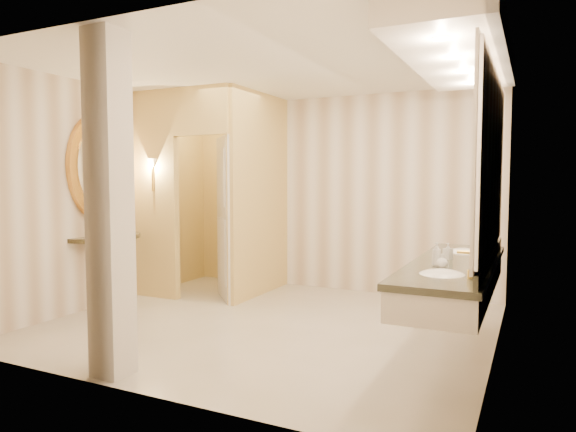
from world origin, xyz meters
The scene contains 16 objects.
floor centered at (0.00, 0.00, 0.00)m, with size 4.50×4.50×0.00m, color beige.
ceiling centered at (0.00, 0.00, 2.70)m, with size 4.50×4.50×0.00m, color white.
wall_back centered at (0.00, 2.00, 1.35)m, with size 4.50×0.02×2.70m, color silver.
wall_front centered at (0.00, -2.00, 1.35)m, with size 4.50×0.02×2.70m, color silver.
wall_left centered at (-2.25, 0.00, 1.35)m, with size 0.02×4.00×2.70m, color silver.
wall_right centered at (2.25, 0.00, 1.35)m, with size 0.02×4.00×2.70m, color silver.
toilet_closet centered at (-1.14, 0.96, 1.39)m, with size 1.50×1.55×2.70m.
wall_sconce centered at (-1.93, 0.43, 1.73)m, with size 0.14×0.14×0.42m.
vanity centered at (1.98, -0.40, 1.63)m, with size 0.75×2.52×2.09m.
console_shelf centered at (-2.21, -0.15, 1.34)m, with size 1.01×1.01×1.95m.
pillar centered at (-0.45, -1.80, 1.35)m, with size 0.27×0.27×2.70m, color beige.
tissue_box centered at (-2.01, -0.23, 0.94)m, with size 0.12×0.12×0.12m, color black.
toilet centered at (-1.21, 1.75, 0.38)m, with size 0.42×0.75×0.76m, color white.
soap_bottle_a centered at (1.88, -0.31, 0.94)m, with size 0.06×0.06×0.14m, color beige.
soap_bottle_b centered at (1.91, -0.78, 0.93)m, with size 0.09×0.09×0.11m, color silver.
soap_bottle_c centered at (1.86, -0.71, 0.97)m, with size 0.07×0.07×0.19m, color #C6B28C.
Camera 1 is at (2.53, -4.79, 1.55)m, focal length 32.00 mm.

